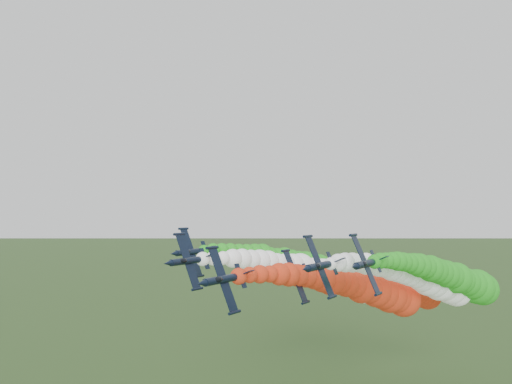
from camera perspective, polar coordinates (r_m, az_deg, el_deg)
jet_lead at (r=115.52m, az=12.69°, el=-10.87°), size 14.68×74.46×20.48m
jet_inner_left at (r=126.32m, az=8.49°, el=-9.52°), size 15.11×74.88×20.90m
jet_inner_right at (r=123.49m, az=19.04°, el=-9.56°), size 14.40×74.17×20.20m
jet_outer_left at (r=138.55m, az=7.26°, el=-8.67°), size 14.61×74.39×20.41m
jet_outer_right at (r=128.40m, az=22.05°, el=-9.23°), size 14.64×74.41×20.44m
jet_trail at (r=136.44m, az=16.12°, el=-10.32°), size 14.53×74.31×20.33m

